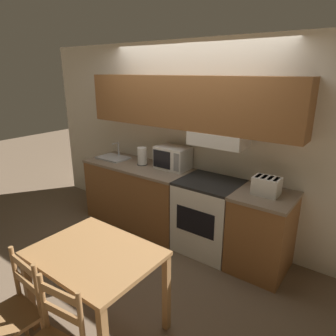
{
  "coord_description": "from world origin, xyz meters",
  "views": [
    {
      "loc": [
        2.08,
        -3.31,
        2.17
      ],
      "look_at": [
        0.05,
        -0.57,
        1.06
      ],
      "focal_mm": 32.0,
      "sensor_mm": 36.0,
      "label": 1
    }
  ],
  "objects_px": {
    "dining_table": "(95,264)",
    "stove_range": "(208,216)",
    "microwave": "(173,158)",
    "paper_towel_roll": "(142,156)",
    "chair_left_of_table": "(13,316)",
    "toaster": "(267,186)",
    "sink_basin": "(113,157)"
  },
  "relations": [
    {
      "from": "toaster",
      "to": "sink_basin",
      "type": "height_order",
      "value": "sink_basin"
    },
    {
      "from": "toaster",
      "to": "chair_left_of_table",
      "type": "xyz_separation_m",
      "value": [
        -1.05,
        -2.27,
        -0.57
      ]
    },
    {
      "from": "sink_basin",
      "to": "dining_table",
      "type": "height_order",
      "value": "sink_basin"
    },
    {
      "from": "microwave",
      "to": "toaster",
      "type": "bearing_deg",
      "value": -5.7
    },
    {
      "from": "toaster",
      "to": "stove_range",
      "type": "bearing_deg",
      "value": -179.02
    },
    {
      "from": "microwave",
      "to": "paper_towel_roll",
      "type": "height_order",
      "value": "microwave"
    },
    {
      "from": "toaster",
      "to": "chair_left_of_table",
      "type": "relative_size",
      "value": 0.32
    },
    {
      "from": "stove_range",
      "to": "sink_basin",
      "type": "xyz_separation_m",
      "value": [
        -1.65,
        -0.0,
        0.47
      ]
    },
    {
      "from": "sink_basin",
      "to": "paper_towel_roll",
      "type": "bearing_deg",
      "value": 3.42
    },
    {
      "from": "microwave",
      "to": "chair_left_of_table",
      "type": "height_order",
      "value": "microwave"
    },
    {
      "from": "toaster",
      "to": "sink_basin",
      "type": "relative_size",
      "value": 0.62
    },
    {
      "from": "paper_towel_roll",
      "to": "chair_left_of_table",
      "type": "distance_m",
      "value": 2.47
    },
    {
      "from": "toaster",
      "to": "dining_table",
      "type": "distance_m",
      "value": 1.89
    },
    {
      "from": "microwave",
      "to": "toaster",
      "type": "xyz_separation_m",
      "value": [
        1.32,
        -0.13,
        -0.05
      ]
    },
    {
      "from": "microwave",
      "to": "chair_left_of_table",
      "type": "xyz_separation_m",
      "value": [
        0.27,
        -2.4,
        -0.62
      ]
    },
    {
      "from": "sink_basin",
      "to": "dining_table",
      "type": "xyz_separation_m",
      "value": [
        1.52,
        -1.66,
        -0.27
      ]
    },
    {
      "from": "sink_basin",
      "to": "toaster",
      "type": "bearing_deg",
      "value": 0.29
    },
    {
      "from": "sink_basin",
      "to": "chair_left_of_table",
      "type": "height_order",
      "value": "sink_basin"
    },
    {
      "from": "stove_range",
      "to": "toaster",
      "type": "height_order",
      "value": "toaster"
    },
    {
      "from": "microwave",
      "to": "dining_table",
      "type": "relative_size",
      "value": 0.44
    },
    {
      "from": "stove_range",
      "to": "microwave",
      "type": "bearing_deg",
      "value": 167.58
    },
    {
      "from": "microwave",
      "to": "paper_towel_roll",
      "type": "bearing_deg",
      "value": -166.1
    },
    {
      "from": "dining_table",
      "to": "chair_left_of_table",
      "type": "relative_size",
      "value": 1.13
    },
    {
      "from": "sink_basin",
      "to": "chair_left_of_table",
      "type": "bearing_deg",
      "value": -60.62
    },
    {
      "from": "stove_range",
      "to": "toaster",
      "type": "relative_size",
      "value": 3.21
    },
    {
      "from": "stove_range",
      "to": "sink_basin",
      "type": "height_order",
      "value": "sink_basin"
    },
    {
      "from": "toaster",
      "to": "sink_basin",
      "type": "xyz_separation_m",
      "value": [
        -2.32,
        -0.01,
        -0.08
      ]
    },
    {
      "from": "dining_table",
      "to": "stove_range",
      "type": "bearing_deg",
      "value": 85.43
    },
    {
      "from": "toaster",
      "to": "chair_left_of_table",
      "type": "height_order",
      "value": "toaster"
    },
    {
      "from": "paper_towel_roll",
      "to": "dining_table",
      "type": "height_order",
      "value": "paper_towel_roll"
    },
    {
      "from": "toaster",
      "to": "dining_table",
      "type": "xyz_separation_m",
      "value": [
        -0.81,
        -1.68,
        -0.35
      ]
    },
    {
      "from": "stove_range",
      "to": "chair_left_of_table",
      "type": "distance_m",
      "value": 2.29
    }
  ]
}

